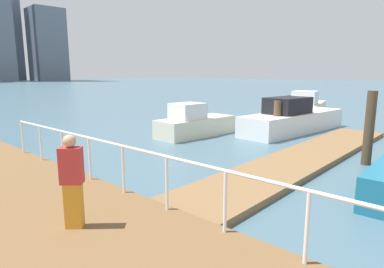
% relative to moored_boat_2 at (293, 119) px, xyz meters
% --- Properties ---
extents(ground_plane, '(300.00, 300.00, 0.00)m').
position_rel_moored_boat_2_xyz_m(ground_plane, '(-8.67, 5.88, -0.66)').
color(ground_plane, '#476675').
extents(floating_dock, '(13.93, 2.00, 0.18)m').
position_rel_moored_boat_2_xyz_m(floating_dock, '(-5.21, -2.85, -0.57)').
color(floating_dock, olive).
rests_on(floating_dock, ground_plane).
extents(dock_piling_0, '(0.35, 0.35, 1.72)m').
position_rel_moored_boat_2_xyz_m(dock_piling_0, '(-1.79, -0.04, 0.20)').
color(dock_piling_0, brown).
rests_on(dock_piling_0, ground_plane).
extents(dock_piling_1, '(0.32, 0.32, 1.50)m').
position_rel_moored_boat_2_xyz_m(dock_piling_1, '(5.65, 2.92, 0.09)').
color(dock_piling_1, brown).
rests_on(dock_piling_1, ground_plane).
extents(dock_piling_2, '(0.31, 0.31, 2.45)m').
position_rel_moored_boat_2_xyz_m(dock_piling_2, '(-4.22, -4.58, 0.56)').
color(dock_piling_2, '#473826').
rests_on(dock_piling_2, ground_plane).
extents(moored_boat_2, '(7.28, 2.60, 1.82)m').
position_rel_moored_boat_2_xyz_m(moored_boat_2, '(0.00, 0.00, 0.00)').
color(moored_boat_2, white).
rests_on(moored_boat_2, ground_plane).
extents(moored_boat_4, '(6.58, 3.35, 1.78)m').
position_rel_moored_boat_2_xyz_m(moored_boat_4, '(7.11, 2.28, -0.04)').
color(moored_boat_4, beige).
rests_on(moored_boat_4, ground_plane).
extents(moored_boat_5, '(4.25, 1.82, 1.61)m').
position_rel_moored_boat_2_xyz_m(moored_boat_5, '(-4.21, 3.08, -0.07)').
color(moored_boat_5, beige).
rests_on(moored_boat_5, ground_plane).
extents(pedestrian_0, '(0.41, 0.41, 1.61)m').
position_rel_moored_boat_2_xyz_m(pedestrian_0, '(-13.39, -2.32, 0.57)').
color(pedestrian_0, orange).
rests_on(pedestrian_0, boardwalk).
extents(skyline_tower_5, '(10.61, 7.01, 54.88)m').
position_rel_moored_boat_2_xyz_m(skyline_tower_5, '(39.23, 149.04, 26.78)').
color(skyline_tower_5, slate).
rests_on(skyline_tower_5, ground_plane).
extents(skyline_tower_6, '(13.60, 13.92, 29.87)m').
position_rel_moored_boat_2_xyz_m(skyline_tower_6, '(49.97, 134.93, 14.28)').
color(skyline_tower_6, slate).
rests_on(skyline_tower_6, ground_plane).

